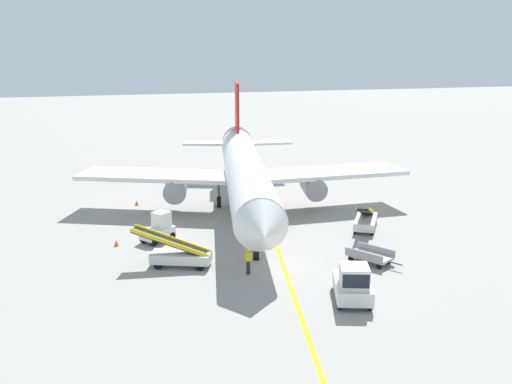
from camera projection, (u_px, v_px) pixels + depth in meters
name	position (u px, v px, depth m)	size (l,w,h in m)	color
ground_plane	(274.00, 265.00, 37.95)	(300.00, 300.00, 0.00)	gray
taxi_line_yellow	(274.00, 239.00, 43.09)	(0.30, 80.00, 0.01)	yellow
airliner	(245.00, 172.00, 49.72)	(27.96, 35.03, 10.10)	white
pushback_tug	(353.00, 284.00, 32.24)	(3.01, 4.03, 2.20)	silver
baggage_tug_near_wing	(159.00, 229.00, 42.46)	(2.72, 2.42, 2.10)	silver
belt_loader_forward_hold	(366.00, 220.00, 45.15)	(3.75, 4.89, 2.59)	silver
belt_loader_aft_hold	(179.00, 255.00, 37.52)	(5.10, 3.07, 2.59)	silver
baggage_cart_loaded	(370.00, 256.00, 38.21)	(2.76, 3.65, 0.94)	#A5A5A8
ground_crew_marshaller	(248.00, 260.00, 36.18)	(0.36, 0.24, 1.70)	#26262D
safety_cone_nose_left	(159.00, 231.00, 44.24)	(0.36, 0.36, 0.44)	orange
safety_cone_nose_right	(137.00, 203.00, 52.33)	(0.36, 0.36, 0.44)	orange
safety_cone_wingtip_left	(116.00, 243.00, 41.49)	(0.36, 0.36, 0.44)	orange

